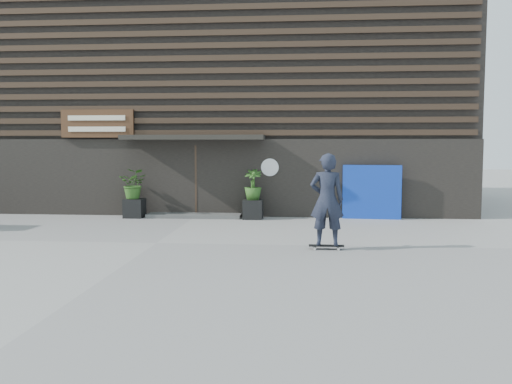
# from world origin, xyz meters

# --- Properties ---
(ground) EXTENTS (80.00, 80.00, 0.00)m
(ground) POSITION_xyz_m (0.00, 0.00, 0.00)
(ground) COLOR gray
(ground) RESTS_ON ground
(entrance_step) EXTENTS (3.00, 0.80, 0.12)m
(entrance_step) POSITION_xyz_m (0.00, 4.60, 0.06)
(entrance_step) COLOR #464644
(entrance_step) RESTS_ON ground
(planter_pot_left) EXTENTS (0.60, 0.60, 0.60)m
(planter_pot_left) POSITION_xyz_m (-1.90, 4.40, 0.30)
(planter_pot_left) COLOR black
(planter_pot_left) RESTS_ON ground
(bamboo_left) EXTENTS (0.86, 0.75, 0.96)m
(bamboo_left) POSITION_xyz_m (-1.90, 4.40, 1.08)
(bamboo_left) COLOR #2D591E
(bamboo_left) RESTS_ON planter_pot_left
(planter_pot_right) EXTENTS (0.60, 0.60, 0.60)m
(planter_pot_right) POSITION_xyz_m (1.90, 4.40, 0.30)
(planter_pot_right) COLOR black
(planter_pot_right) RESTS_ON ground
(bamboo_right) EXTENTS (0.54, 0.54, 0.96)m
(bamboo_right) POSITION_xyz_m (1.90, 4.40, 1.08)
(bamboo_right) COLOR #2D591E
(bamboo_right) RESTS_ON planter_pot_right
(blue_tarp) EXTENTS (1.80, 0.26, 1.69)m
(blue_tarp) POSITION_xyz_m (5.60, 4.70, 0.84)
(blue_tarp) COLOR #0C2DA3
(blue_tarp) RESTS_ON ground
(building) EXTENTS (18.00, 11.00, 8.00)m
(building) POSITION_xyz_m (-0.00, 9.96, 3.99)
(building) COLOR black
(building) RESTS_ON ground
(skateboarder) EXTENTS (0.78, 0.51, 2.14)m
(skateboarder) POSITION_xyz_m (3.99, -0.47, 1.11)
(skateboarder) COLOR black
(skateboarder) RESTS_ON ground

